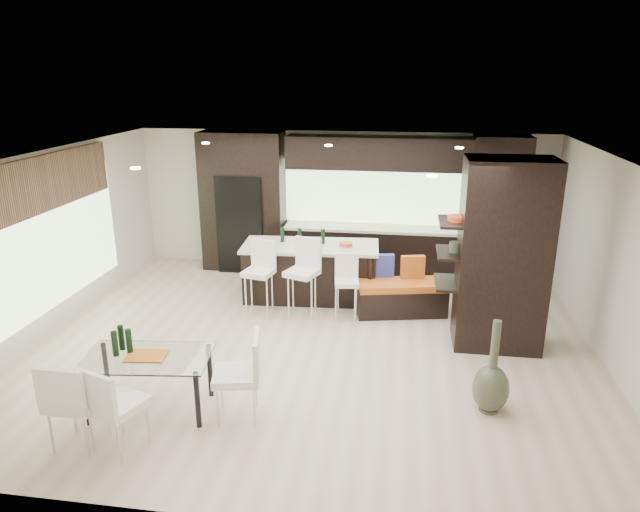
% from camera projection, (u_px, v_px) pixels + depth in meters
% --- Properties ---
extents(ground, '(8.00, 8.00, 0.00)m').
position_uv_depth(ground, '(314.00, 343.00, 8.32)').
color(ground, beige).
rests_on(ground, ground).
extents(back_wall, '(8.00, 0.02, 2.70)m').
position_uv_depth(back_wall, '(342.00, 201.00, 11.19)').
color(back_wall, silver).
rests_on(back_wall, ground).
extents(left_wall, '(0.02, 7.00, 2.70)m').
position_uv_depth(left_wall, '(48.00, 243.00, 8.47)').
color(left_wall, silver).
rests_on(left_wall, ground).
extents(right_wall, '(0.02, 7.00, 2.70)m').
position_uv_depth(right_wall, '(620.00, 270.00, 7.34)').
color(right_wall, silver).
rests_on(right_wall, ground).
extents(ceiling, '(8.00, 7.00, 0.02)m').
position_uv_depth(ceiling, '(313.00, 158.00, 7.48)').
color(ceiling, white).
rests_on(ceiling, ground).
extents(window_left, '(0.04, 3.20, 1.90)m').
position_uv_depth(window_left, '(59.00, 240.00, 8.65)').
color(window_left, '#B2D199').
rests_on(window_left, left_wall).
extents(window_back, '(3.40, 0.04, 1.20)m').
position_uv_depth(window_back, '(373.00, 192.00, 11.01)').
color(window_back, '#B2D199').
rests_on(window_back, back_wall).
extents(stone_accent, '(0.08, 3.00, 0.80)m').
position_uv_depth(stone_accent, '(52.00, 181.00, 8.37)').
color(stone_accent, brown).
rests_on(stone_accent, left_wall).
extents(ceiling_spots, '(4.00, 3.00, 0.02)m').
position_uv_depth(ceiling_spots, '(316.00, 157.00, 7.73)').
color(ceiling_spots, white).
rests_on(ceiling_spots, ceiling).
extents(back_cabinetry, '(6.80, 0.68, 2.70)m').
position_uv_depth(back_cabinetry, '(366.00, 206.00, 10.81)').
color(back_cabinetry, black).
rests_on(back_cabinetry, ground).
extents(refrigerator, '(0.90, 0.68, 1.90)m').
position_uv_depth(refrigerator, '(244.00, 222.00, 11.23)').
color(refrigerator, black).
rests_on(refrigerator, ground).
extents(partition_column, '(1.20, 0.80, 2.70)m').
position_uv_depth(partition_column, '(503.00, 255.00, 7.91)').
color(partition_column, black).
rests_on(partition_column, ground).
extents(kitchen_island, '(2.37, 1.14, 0.96)m').
position_uv_depth(kitchen_island, '(311.00, 271.00, 9.86)').
color(kitchen_island, black).
rests_on(kitchen_island, ground).
extents(stool_left, '(0.52, 0.52, 0.98)m').
position_uv_depth(stool_left, '(259.00, 285.00, 9.20)').
color(stool_left, white).
rests_on(stool_left, ground).
extents(stool_mid, '(0.59, 0.59, 1.03)m').
position_uv_depth(stool_mid, '(302.00, 287.00, 9.08)').
color(stool_mid, white).
rests_on(stool_mid, ground).
extents(stool_right, '(0.42, 0.42, 0.84)m').
position_uv_depth(stool_right, '(347.00, 294.00, 9.05)').
color(stool_right, white).
rests_on(stool_right, ground).
extents(bench, '(1.52, 0.84, 0.55)m').
position_uv_depth(bench, '(401.00, 298.00, 9.27)').
color(bench, black).
rests_on(bench, ground).
extents(floor_vase, '(0.43, 0.43, 1.15)m').
position_uv_depth(floor_vase, '(493.00, 367.00, 6.51)').
color(floor_vase, '#3F4632').
rests_on(floor_vase, ground).
extents(dining_table, '(1.51, 0.97, 0.69)m').
position_uv_depth(dining_table, '(150.00, 383.00, 6.60)').
color(dining_table, white).
rests_on(dining_table, ground).
extents(chair_near, '(0.64, 0.64, 0.92)m').
position_uv_depth(chair_near, '(118.00, 410.00, 5.88)').
color(chair_near, white).
rests_on(chair_near, ground).
extents(chair_far, '(0.52, 0.52, 0.95)m').
position_uv_depth(chair_far, '(77.00, 406.00, 5.93)').
color(chair_far, white).
rests_on(chair_far, ground).
extents(chair_end, '(0.61, 0.61, 0.94)m').
position_uv_depth(chair_end, '(237.00, 381.00, 6.41)').
color(chair_end, white).
rests_on(chair_end, ground).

